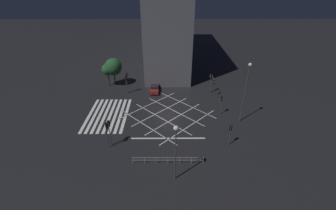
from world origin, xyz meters
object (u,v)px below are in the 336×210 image
traffic_light_se_main (109,128)px  street_lamp_east (176,140)px  street_tree_near (113,67)px  traffic_light_sw_cross (127,79)px  traffic_light_nw_cross (211,79)px  traffic_light_se_cross (107,130)px  street_lamp_west (247,82)px  traffic_light_ne_main (230,131)px  traffic_light_median_north (221,101)px  traffic_light_sw_main (126,80)px  traffic_light_nw_main (213,82)px  waiting_car (155,89)px  street_tree_far (108,70)px

traffic_light_se_main → street_lamp_east: street_lamp_east is taller
traffic_light_se_main → street_tree_near: bearing=9.7°
traffic_light_sw_cross → traffic_light_nw_cross: traffic_light_sw_cross is taller
traffic_light_se_cross → street_lamp_west: (-6.56, 20.23, 4.09)m
street_lamp_east → street_lamp_west: (-12.23, 11.18, 1.32)m
traffic_light_ne_main → street_lamp_west: street_lamp_west is taller
traffic_light_median_north → traffic_light_sw_main: traffic_light_sw_main is taller
traffic_light_sw_cross → traffic_light_se_main: 16.36m
traffic_light_se_cross → traffic_light_median_north: bearing=26.8°
traffic_light_ne_main → traffic_light_se_cross: traffic_light_se_cross is taller
traffic_light_ne_main → traffic_light_nw_main: (-15.61, 0.40, 0.26)m
traffic_light_se_main → waiting_car: traffic_light_se_main is taller
traffic_light_se_main → street_tree_near: size_ratio=0.69×
traffic_light_se_cross → street_lamp_east: 11.04m
traffic_light_se_main → waiting_car: (-17.17, 5.36, -2.35)m
traffic_light_nw_main → street_lamp_west: size_ratio=0.37×
traffic_light_ne_main → traffic_light_sw_cross: bearing=45.5°
traffic_light_nw_main → street_lamp_west: 10.94m
traffic_light_sw_main → traffic_light_nw_main: (0.79, 17.43, -0.13)m
traffic_light_se_cross → street_tree_near: street_tree_near is taller
traffic_light_sw_cross → traffic_light_ne_main: traffic_light_sw_cross is taller
traffic_light_sw_cross → street_tree_near: (-4.04, -3.45, 1.00)m
traffic_light_se_cross → street_lamp_west: street_lamp_west is taller
traffic_light_median_north → waiting_car: traffic_light_median_north is taller
street_tree_far → waiting_car: 10.91m
traffic_light_nw_main → street_tree_near: bearing=-103.3°
street_lamp_east → street_lamp_west: bearing=137.6°
traffic_light_se_main → waiting_car: 18.14m
traffic_light_sw_cross → traffic_light_se_main: (16.36, 0.03, -0.26)m
traffic_light_sw_main → street_lamp_east: bearing=22.1°
traffic_light_median_north → traffic_light_se_main: traffic_light_se_main is taller
traffic_light_median_north → street_tree_far: size_ratio=0.73×
traffic_light_median_north → traffic_light_se_cross: (8.77, -17.35, 0.43)m
traffic_light_median_north → traffic_light_sw_main: 19.30m
street_lamp_east → waiting_car: (-23.45, -3.52, -5.20)m
traffic_light_sw_main → traffic_light_nw_cross: size_ratio=0.97×
traffic_light_median_north → traffic_light_se_main: size_ratio=0.88×
traffic_light_nw_cross → street_lamp_west: size_ratio=0.41×
traffic_light_nw_cross → street_tree_far: 21.78m
traffic_light_nw_cross → traffic_light_ne_main: bearing=89.7°
waiting_car → traffic_light_nw_cross: bearing=87.0°
traffic_light_median_north → street_lamp_west: size_ratio=0.36×
street_lamp_west → traffic_light_sw_cross: bearing=-117.4°
traffic_light_sw_main → traffic_light_nw_main: traffic_light_sw_main is taller
traffic_light_sw_cross → traffic_light_se_main: bearing=-89.9°
traffic_light_se_cross → traffic_light_se_main: bearing=74.5°
traffic_light_ne_main → traffic_light_median_north: bearing=-3.2°
traffic_light_median_north → traffic_light_sw_cross: bearing=-25.5°
traffic_light_sw_main → street_tree_near: size_ratio=0.66×
street_lamp_west → street_tree_far: size_ratio=2.02×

